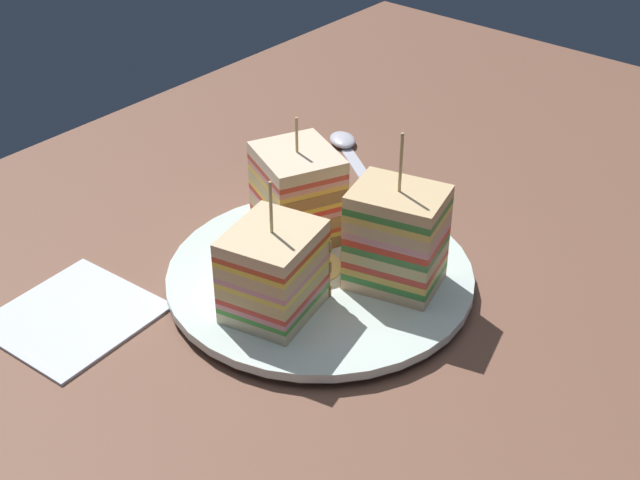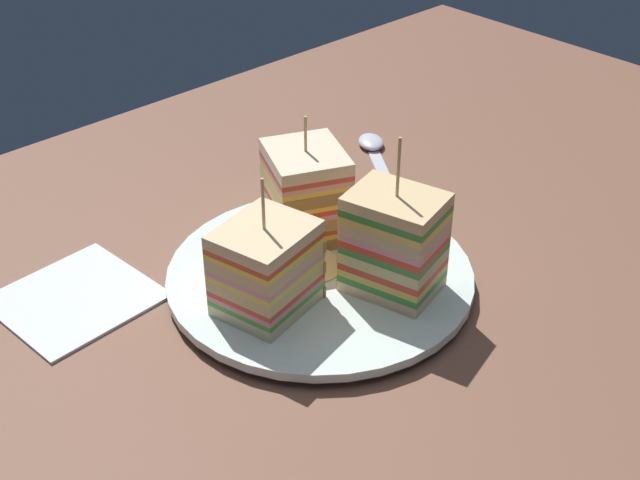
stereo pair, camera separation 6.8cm
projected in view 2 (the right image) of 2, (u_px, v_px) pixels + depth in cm
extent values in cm
cube|color=brown|center=(320.00, 294.00, 71.10)|extent=(122.69, 78.01, 1.80)
cylinder|color=white|center=(320.00, 282.00, 70.43)|extent=(15.35, 15.35, 0.62)
cylinder|color=silver|center=(320.00, 275.00, 70.05)|extent=(24.76, 24.76, 0.76)
cube|color=beige|center=(392.00, 283.00, 67.75)|extent=(6.87, 8.03, 0.92)
cube|color=#9E7242|center=(355.00, 269.00, 69.26)|extent=(5.07, 1.59, 0.92)
cube|color=#3A8E3B|center=(392.00, 275.00, 67.34)|extent=(6.87, 8.03, 0.58)
cube|color=#E5C252|center=(393.00, 269.00, 67.02)|extent=(6.87, 8.03, 0.58)
cube|color=#D74334|center=(393.00, 263.00, 66.70)|extent=(6.87, 8.03, 0.58)
cube|color=beige|center=(394.00, 254.00, 66.28)|extent=(6.87, 8.03, 0.92)
cube|color=#B2844C|center=(355.00, 241.00, 67.79)|extent=(5.07, 1.59, 0.92)
cube|color=#408840|center=(394.00, 246.00, 65.87)|extent=(6.87, 8.03, 0.58)
cube|color=#E2402C|center=(394.00, 240.00, 65.55)|extent=(6.87, 8.03, 0.58)
cube|color=pink|center=(395.00, 234.00, 65.23)|extent=(6.87, 8.03, 0.58)
cube|color=#DBB98A|center=(395.00, 225.00, 64.81)|extent=(6.87, 8.03, 0.92)
cube|color=#B2844C|center=(356.00, 212.00, 66.32)|extent=(5.07, 1.59, 0.92)
cube|color=#EECA59|center=(396.00, 217.00, 64.40)|extent=(6.87, 8.03, 0.58)
cube|color=#3B8C38|center=(396.00, 210.00, 64.08)|extent=(6.87, 8.03, 0.58)
cube|color=#E1BC84|center=(397.00, 201.00, 63.66)|extent=(6.87, 8.03, 0.92)
cylinder|color=tan|center=(398.00, 167.00, 62.10)|extent=(0.24, 0.24, 4.76)
cube|color=#DABE83|center=(306.00, 226.00, 74.50)|extent=(8.42, 8.82, 1.04)
cube|color=#9E7242|center=(319.00, 247.00, 71.82)|extent=(5.54, 2.73, 1.04)
cube|color=yellow|center=(306.00, 219.00, 74.09)|extent=(8.42, 8.82, 0.45)
cube|color=#D54429|center=(306.00, 214.00, 73.84)|extent=(8.42, 8.82, 0.45)
cube|color=#DFB784|center=(306.00, 207.00, 73.43)|extent=(8.42, 8.82, 1.04)
cube|color=#B2844C|center=(319.00, 227.00, 70.75)|extent=(5.54, 2.73, 1.04)
cube|color=#E5A29D|center=(306.00, 199.00, 73.02)|extent=(8.42, 8.82, 0.45)
cube|color=red|center=(306.00, 195.00, 72.77)|extent=(8.42, 8.82, 0.45)
cube|color=yellow|center=(306.00, 190.00, 72.52)|extent=(8.42, 8.82, 0.45)
cube|color=#DEC182|center=(306.00, 182.00, 72.11)|extent=(8.42, 8.82, 1.04)
cube|color=#9E7242|center=(319.00, 202.00, 69.43)|extent=(5.54, 2.73, 1.04)
cube|color=#FDC94F|center=(306.00, 174.00, 71.69)|extent=(8.42, 8.82, 0.45)
cube|color=pink|center=(306.00, 169.00, 71.44)|extent=(8.42, 8.82, 0.45)
cube|color=#D54737|center=(306.00, 165.00, 71.19)|extent=(8.42, 8.82, 0.45)
cube|color=beige|center=(306.00, 157.00, 70.78)|extent=(8.42, 8.82, 1.04)
cylinder|color=tan|center=(305.00, 134.00, 69.65)|extent=(0.24, 0.24, 3.08)
cube|color=beige|center=(267.00, 300.00, 65.80)|extent=(8.02, 7.26, 0.97)
cube|color=#9E7242|center=(293.00, 279.00, 68.13)|extent=(1.52, 5.72, 0.97)
cube|color=green|center=(267.00, 293.00, 65.41)|extent=(8.02, 7.26, 0.44)
cube|color=pink|center=(267.00, 288.00, 65.17)|extent=(8.02, 7.26, 0.44)
cube|color=#DF4234|center=(266.00, 284.00, 64.92)|extent=(8.02, 7.26, 0.44)
cube|color=#E0C47F|center=(266.00, 276.00, 64.53)|extent=(8.02, 7.26, 0.97)
cube|color=#B2844C|center=(293.00, 255.00, 66.86)|extent=(1.52, 5.72, 0.97)
cube|color=#F3D94D|center=(266.00, 268.00, 64.15)|extent=(8.02, 7.26, 0.44)
cube|color=pink|center=(266.00, 263.00, 63.90)|extent=(8.02, 7.26, 0.44)
cube|color=#DEBD83|center=(265.00, 255.00, 63.51)|extent=(8.02, 7.26, 0.97)
cube|color=#B2844C|center=(293.00, 235.00, 65.84)|extent=(1.52, 5.72, 0.97)
cube|color=yellow|center=(265.00, 248.00, 63.12)|extent=(8.02, 7.26, 0.44)
cube|color=#D74825|center=(265.00, 242.00, 62.88)|extent=(8.02, 7.26, 0.44)
cube|color=beige|center=(264.00, 234.00, 62.49)|extent=(8.02, 7.26, 0.97)
cylinder|color=tan|center=(263.00, 204.00, 61.08)|extent=(0.24, 0.24, 4.14)
cylinder|color=#E7D47E|center=(313.00, 266.00, 69.88)|extent=(5.95, 5.93, 0.81)
cylinder|color=#DABD5F|center=(287.00, 266.00, 69.16)|extent=(5.23, 5.24, 0.79)
cylinder|color=#E2D781|center=(292.00, 265.00, 68.74)|extent=(4.69, 4.69, 0.59)
ellipsoid|color=#59A94C|center=(396.00, 220.00, 75.38)|extent=(4.33, 3.77, 1.21)
ellipsoid|color=#4D9A35|center=(389.00, 228.00, 74.38)|extent=(4.08, 4.52, 0.92)
ellipsoid|color=#418332|center=(357.00, 222.00, 74.92)|extent=(3.44, 4.56, 1.32)
ellipsoid|color=#519D42|center=(372.00, 207.00, 76.91)|extent=(3.56, 2.87, 1.25)
ellipsoid|color=#60A34C|center=(363.00, 215.00, 76.01)|extent=(3.95, 2.96, 0.79)
cylinder|color=red|center=(389.00, 220.00, 75.01)|extent=(4.04, 4.01, 1.08)
cube|color=silver|center=(385.00, 177.00, 85.25)|extent=(7.18, 9.82, 0.25)
ellipsoid|color=silver|center=(371.00, 142.00, 90.78)|extent=(4.18, 4.45, 1.00)
cube|color=silver|center=(75.00, 297.00, 68.81)|extent=(11.94, 11.46, 0.50)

